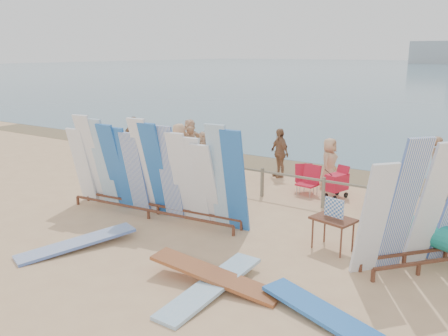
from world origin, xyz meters
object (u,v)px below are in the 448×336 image
Objects in this scene: beach_chair_left at (308,186)px; beachgoer_extra_1 at (134,137)px; flat_board_c at (215,285)px; flat_board_e at (77,248)px; flat_board_b at (211,292)px; beachgoer_4 at (279,153)px; main_surfboard_rack at (152,173)px; stroller at (337,186)px; beachgoer_11 at (190,139)px; vendor_table at (333,233)px; beachgoer_7 at (437,164)px; beachgoer_0 at (179,148)px; beachgoer_6 at (329,163)px; beachgoer_3 at (218,148)px; side_surfboard_rack at (417,210)px; beachgoer_1 at (190,148)px; flat_board_d at (330,323)px; beachgoer_2 at (205,155)px; beach_chair_right at (305,184)px.

beach_chair_left is 8.50m from beachgoer_extra_1.
flat_board_c is 3.64m from flat_board_e.
flat_board_b is 8.81m from beachgoer_4.
main_surfboard_rack is 7.76m from beachgoer_extra_1.
flat_board_e is 7.84m from stroller.
beachgoer_11 is 0.96× the size of beachgoer_4.
beachgoer_7 reaches higher than vendor_table.
beachgoer_0 reaches higher than beachgoer_6.
flat_board_c is 9.10m from beachgoer_3.
flat_board_e is at bearing 114.20° from beachgoer_0.
flat_board_c is 8.52m from beachgoer_4.
side_surfboard_rack is 1.71× the size of beachgoer_6.
flat_board_d is at bearing 69.30° from beachgoer_1.
beachgoer_11 is (-9.43, 8.54, 0.85)m from flat_board_d.
main_surfboard_rack reaches higher than beachgoer_11.
beachgoer_4 is (2.33, 0.50, 0.01)m from beachgoer_3.
beachgoer_6 reaches higher than flat_board_b.
beachgoer_7 reaches higher than beachgoer_6.
beachgoer_2 is at bearing 55.44° from beachgoer_11.
beachgoer_11 reaches higher than vendor_table.
beachgoer_2 and beachgoer_1 have the same top height.
beach_chair_left is 0.54× the size of beachgoer_3.
stroller is 1.20m from beachgoer_6.
beachgoer_0 is at bearing -126.70° from beachgoer_4.
beachgoer_7 is at bearing 43.67° from main_surfboard_rack.
beachgoer_2 is at bearing -171.27° from beach_chair_left.
beachgoer_3 is (-0.18, 1.08, 0.04)m from beachgoer_2.
side_surfboard_rack is at bearing 0.48° from beachgoer_3.
main_surfboard_rack is 2.88m from flat_board_e.
flat_board_b is at bearing -163.70° from flat_board_c.
beachgoer_2 is 0.94× the size of beachgoer_4.
beachgoer_2 is (-6.13, 3.60, 0.42)m from vendor_table.
flat_board_e is at bearing -95.31° from main_surfboard_rack.
beach_chair_left is 6.50m from beachgoer_11.
flat_board_e is at bearing -65.17° from beachgoer_4.
flat_board_c is 6.83m from beach_chair_right.
flat_board_e is 8.46m from beachgoer_6.
beachgoer_0 reaches higher than flat_board_b.
beachgoer_4 is 0.98× the size of beachgoer_7.
stroller is 7.28m from beachgoer_11.
flat_board_d is 2.89× the size of beach_chair_left.
vendor_table is 0.45× the size of flat_board_d.
beachgoer_1 is (-4.94, 0.42, 0.57)m from beach_chair_right.
beachgoer_6 is (2.03, -0.43, -0.04)m from beachgoer_4.
flat_board_c is at bearing -72.20° from stroller.
beachgoer_6 is at bearing 90.07° from beachgoer_11.
beachgoer_3 reaches higher than vendor_table.
beachgoer_4 is (0.93, 8.32, 0.88)m from flat_board_e.
flat_board_b is at bearing -97.21° from vendor_table.
beach_chair_right is (-2.39, 3.88, -0.15)m from vendor_table.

